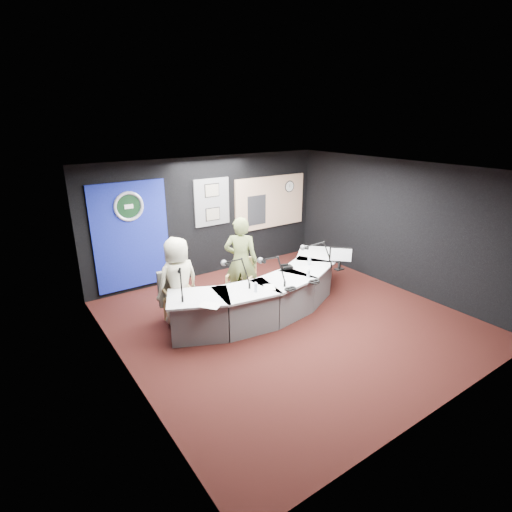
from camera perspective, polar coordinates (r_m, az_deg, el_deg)
ground at (r=7.67m, az=4.69°, el=-9.14°), size 6.00×6.00×0.00m
ceiling at (r=6.79m, az=5.35°, el=12.07°), size 6.00×6.00×0.02m
wall_back at (r=9.51m, az=-6.59°, el=5.58°), size 6.00×0.02×2.80m
wall_front at (r=5.34m, az=26.07°, el=-7.77°), size 6.00×0.02×2.80m
wall_left at (r=5.79m, az=-18.65°, el=-4.64°), size 0.02×6.00×2.80m
wall_right at (r=9.25m, az=19.55°, el=4.16°), size 0.02×6.00×2.80m
broadcast_desk at (r=7.86m, az=1.94°, el=-5.28°), size 4.50×1.90×0.75m
backdrop_panel at (r=8.83m, az=-17.37°, el=2.69°), size 1.60×0.05×2.30m
agency_seal at (r=8.63m, az=-17.72°, el=6.76°), size 0.63×0.07×0.63m
seal_center at (r=8.64m, az=-17.73°, el=6.76°), size 0.48×0.01×0.48m
pinboard at (r=9.43m, az=-6.32°, el=7.65°), size 0.90×0.04×1.10m
framed_photo_upper at (r=9.36m, az=-6.29°, el=9.30°), size 0.34×0.02×0.27m
framed_photo_lower at (r=9.47m, az=-6.17°, el=5.96°), size 0.34×0.02×0.27m
booth_window_frame at (r=10.37m, az=2.06°, el=7.70°), size 2.12×0.06×1.32m
booth_glow at (r=10.36m, az=2.09°, el=7.69°), size 2.00×0.02×1.20m
equipment_rack at (r=10.12m, az=0.09°, el=6.55°), size 0.55×0.02×0.75m
wall_clock at (r=10.65m, az=4.81°, el=9.87°), size 0.28×0.01×0.28m
armchair_left at (r=7.49m, az=-10.91°, el=-5.67°), size 0.64×0.64×1.06m
armchair_right at (r=8.11m, az=-2.12°, el=-3.83°), size 0.72×0.72×0.92m
draped_jacket at (r=7.65m, az=-12.00°, el=-4.45°), size 0.51×0.14×0.70m
person_man at (r=7.37m, az=-11.05°, el=-3.59°), size 0.86×0.61×1.65m
person_woman at (r=7.94m, az=-2.16°, el=-0.81°), size 0.79×0.77×1.83m
computer_monitor at (r=8.05m, az=11.93°, el=0.22°), size 0.34×0.33×0.31m
desk_phone at (r=8.07m, az=4.44°, el=-1.57°), size 0.24×0.21×0.05m
headphones_near at (r=7.45m, az=8.30°, el=-3.62°), size 0.23×0.23×0.04m
headphones_far at (r=7.10m, az=4.91°, el=-4.67°), size 0.21×0.21×0.04m
paper_stack at (r=6.57m, az=-6.60°, el=-7.01°), size 0.39×0.41×0.00m
notepad at (r=7.18m, az=1.92°, el=-4.48°), size 0.30×0.33×0.00m
boom_mic_a at (r=6.92m, az=-10.78°, el=-3.11°), size 0.34×0.70×0.60m
boom_mic_b at (r=7.20m, az=-2.83°, el=-1.84°), size 0.29×0.72×0.60m
boom_mic_c at (r=7.30m, az=2.35°, el=-1.52°), size 0.23×0.73×0.60m
boom_mic_d at (r=8.19m, az=8.72°, el=0.62°), size 0.41×0.67×0.60m
water_bottles at (r=7.74m, az=5.73°, el=-2.04°), size 2.24×0.58×0.18m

